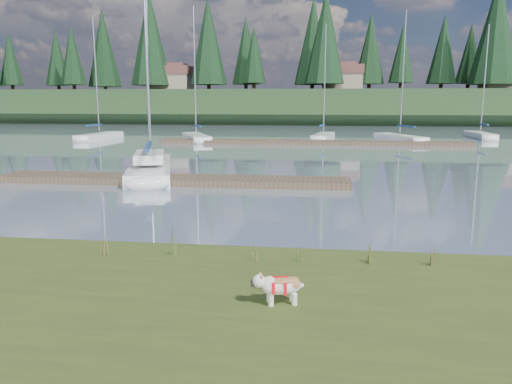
# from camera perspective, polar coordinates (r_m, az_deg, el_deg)

# --- Properties ---
(ground) EXTENTS (200.00, 200.00, 0.00)m
(ground) POSITION_cam_1_polar(r_m,az_deg,el_deg) (42.87, 3.82, 5.50)
(ground) COLOR #8292A9
(ground) RESTS_ON ground
(bank) EXTENTS (60.00, 9.00, 0.35)m
(bank) POSITION_cam_1_polar(r_m,az_deg,el_deg) (7.97, -13.34, -16.25)
(bank) COLOR #3B4A1C
(bank) RESTS_ON ground
(ridge) EXTENTS (200.00, 20.00, 5.00)m
(ridge) POSITION_cam_1_polar(r_m,az_deg,el_deg) (85.68, 5.67, 9.64)
(ridge) COLOR #1D3219
(ridge) RESTS_ON ground
(bulldog) EXTENTS (0.89, 0.48, 0.52)m
(bulldog) POSITION_cam_1_polar(r_m,az_deg,el_deg) (8.50, 2.80, -10.54)
(bulldog) COLOR silver
(bulldog) RESTS_ON bank
(sailboat_main) EXTENTS (4.71, 9.96, 14.03)m
(sailboat_main) POSITION_cam_1_polar(r_m,az_deg,el_deg) (26.48, -11.92, 3.11)
(sailboat_main) COLOR white
(sailboat_main) RESTS_ON ground
(dock_near) EXTENTS (16.00, 2.00, 0.30)m
(dock_near) POSITION_cam_1_polar(r_m,az_deg,el_deg) (22.90, -9.58, 1.38)
(dock_near) COLOR #4C3D2C
(dock_near) RESTS_ON ground
(dock_far) EXTENTS (26.00, 2.20, 0.30)m
(dock_far) POSITION_cam_1_polar(r_m,az_deg,el_deg) (42.78, 6.51, 5.65)
(dock_far) COLOR #4C3D2C
(dock_far) RESTS_ON ground
(sailboat_bg_0) EXTENTS (2.02, 7.89, 11.34)m
(sailboat_bg_0) POSITION_cam_1_polar(r_m,az_deg,el_deg) (50.77, -17.09, 6.21)
(sailboat_bg_0) COLOR white
(sailboat_bg_0) RESTS_ON ground
(sailboat_bg_1) EXTENTS (4.67, 8.01, 12.00)m
(sailboat_bg_1) POSITION_cam_1_polar(r_m,az_deg,el_deg) (47.31, -6.99, 6.31)
(sailboat_bg_1) COLOR white
(sailboat_bg_1) RESTS_ON ground
(sailboat_bg_2) EXTENTS (2.41, 7.14, 10.63)m
(sailboat_bg_2) POSITION_cam_1_polar(r_m,az_deg,el_deg) (48.24, 7.81, 6.38)
(sailboat_bg_2) COLOR white
(sailboat_bg_2) RESTS_ON ground
(sailboat_bg_3) EXTENTS (4.46, 7.85, 11.58)m
(sailboat_bg_3) POSITION_cam_1_polar(r_m,az_deg,el_deg) (48.10, 15.68, 6.07)
(sailboat_bg_3) COLOR white
(sailboat_bg_3) RESTS_ON ground
(sailboat_bg_4) EXTENTS (1.53, 7.31, 10.83)m
(sailboat_bg_4) POSITION_cam_1_polar(r_m,az_deg,el_deg) (54.34, 24.06, 6.02)
(sailboat_bg_4) COLOR white
(sailboat_bg_4) RESTS_ON ground
(weed_0) EXTENTS (0.17, 0.14, 0.71)m
(weed_0) POSITION_cam_1_polar(r_m,az_deg,el_deg) (11.21, -9.61, -5.57)
(weed_0) COLOR #475B23
(weed_0) RESTS_ON bank
(weed_1) EXTENTS (0.17, 0.14, 0.42)m
(weed_1) POSITION_cam_1_polar(r_m,az_deg,el_deg) (10.70, -0.35, -6.89)
(weed_1) COLOR #475B23
(weed_1) RESTS_ON bank
(weed_2) EXTENTS (0.17, 0.14, 0.60)m
(weed_2) POSITION_cam_1_polar(r_m,az_deg,el_deg) (10.73, 12.73, -6.67)
(weed_2) COLOR #475B23
(weed_2) RESTS_ON bank
(weed_3) EXTENTS (0.17, 0.14, 0.62)m
(weed_3) POSITION_cam_1_polar(r_m,az_deg,el_deg) (11.44, -17.07, -5.77)
(weed_3) COLOR #475B23
(weed_3) RESTS_ON bank
(weed_4) EXTENTS (0.17, 0.14, 0.39)m
(weed_4) POSITION_cam_1_polar(r_m,az_deg,el_deg) (10.62, 4.87, -7.13)
(weed_4) COLOR #475B23
(weed_4) RESTS_ON bank
(weed_5) EXTENTS (0.17, 0.14, 0.55)m
(weed_5) POSITION_cam_1_polar(r_m,az_deg,el_deg) (10.96, 19.50, -6.79)
(weed_5) COLOR #475B23
(weed_5) RESTS_ON bank
(mud_lip) EXTENTS (60.00, 0.50, 0.14)m
(mud_lip) POSITION_cam_1_polar(r_m,az_deg,el_deg) (11.91, -5.84, -7.41)
(mud_lip) COLOR #33281C
(mud_lip) RESTS_ON ground
(conifer_1) EXTENTS (4.40, 4.40, 11.30)m
(conifer_1) POSITION_cam_1_polar(r_m,az_deg,el_deg) (94.17, -20.26, 14.48)
(conifer_1) COLOR #382619
(conifer_1) RESTS_ON ridge
(conifer_2) EXTENTS (6.60, 6.60, 16.05)m
(conifer_2) POSITION_cam_1_polar(r_m,az_deg,el_deg) (85.80, -12.01, 16.86)
(conifer_2) COLOR #382619
(conifer_2) RESTS_ON ridge
(conifer_3) EXTENTS (4.84, 4.84, 12.25)m
(conifer_3) POSITION_cam_1_polar(r_m,az_deg,el_deg) (85.94, -1.17, 15.86)
(conifer_3) COLOR #382619
(conifer_3) RESTS_ON ridge
(conifer_4) EXTENTS (6.16, 6.16, 15.10)m
(conifer_4) POSITION_cam_1_polar(r_m,az_deg,el_deg) (79.18, 7.93, 17.21)
(conifer_4) COLOR #382619
(conifer_4) RESTS_ON ridge
(conifer_5) EXTENTS (3.96, 3.96, 10.35)m
(conifer_5) POSITION_cam_1_polar(r_m,az_deg,el_deg) (83.85, 16.38, 14.96)
(conifer_5) COLOR #382619
(conifer_5) RESTS_ON ridge
(conifer_6) EXTENTS (7.04, 7.04, 17.00)m
(conifer_6) POSITION_cam_1_polar(r_m,az_deg,el_deg) (85.15, 25.75, 16.43)
(conifer_6) COLOR #382619
(conifer_6) RESTS_ON ridge
(house_0) EXTENTS (6.30, 5.30, 4.65)m
(house_0) POSITION_cam_1_polar(r_m,az_deg,el_deg) (86.30, -9.47, 12.75)
(house_0) COLOR gray
(house_0) RESTS_ON ridge
(house_1) EXTENTS (6.30, 5.30, 4.65)m
(house_1) POSITION_cam_1_polar(r_m,az_deg,el_deg) (83.77, 9.90, 12.81)
(house_1) COLOR gray
(house_1) RESTS_ON ridge
(house_2) EXTENTS (6.30, 5.30, 4.65)m
(house_2) POSITION_cam_1_polar(r_m,az_deg,el_deg) (86.17, 26.47, 11.82)
(house_2) COLOR gray
(house_2) RESTS_ON ridge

